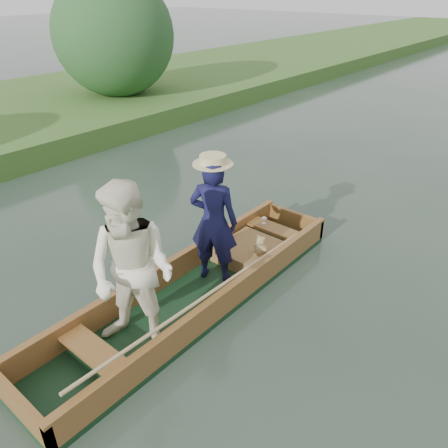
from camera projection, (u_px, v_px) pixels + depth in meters
The scene contains 3 objects.
ground at pixel (196, 301), 5.96m from camera, with size 120.00×120.00×0.00m, color #283D30.
trees_far at pixel (369, 44), 11.34m from camera, with size 22.17×10.20×4.26m.
punt at pixel (175, 266), 5.30m from camera, with size 1.27×5.00×2.13m.
Camera 1 is at (3.31, -3.36, 3.81)m, focal length 35.00 mm.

